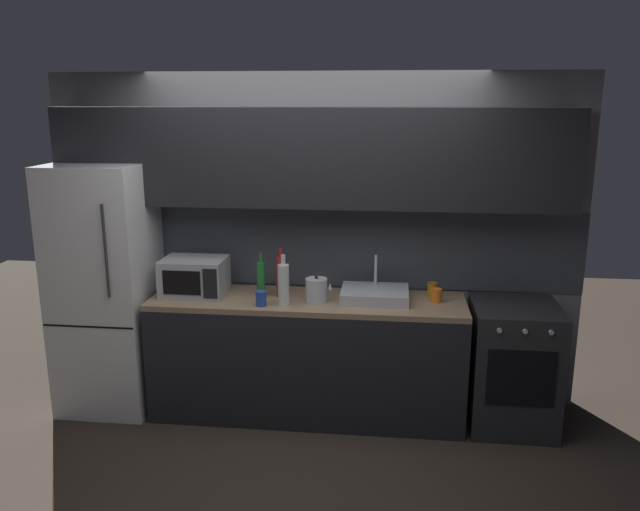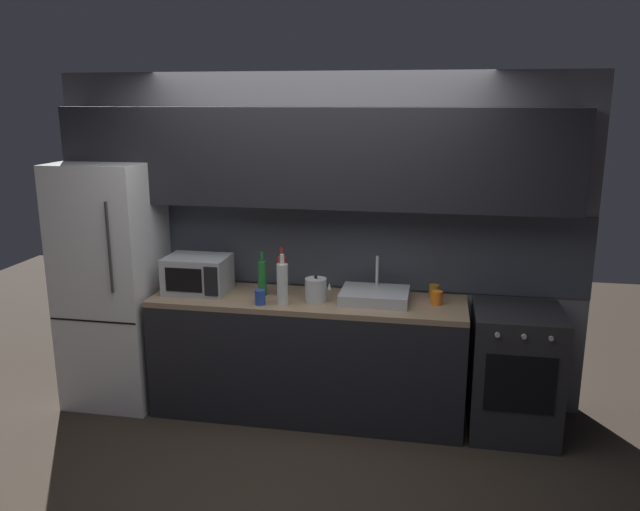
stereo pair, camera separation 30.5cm
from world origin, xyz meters
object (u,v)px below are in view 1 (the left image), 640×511
Objects in this scene: refrigerator at (106,288)px; kettle at (316,290)px; wine_bottle_red at (281,276)px; microwave at (195,276)px; wine_bottle_green at (261,279)px; mug_blue at (261,299)px; mug_orange at (436,295)px; oven_range at (513,366)px; mug_amber at (432,289)px; wine_bottle_clear at (284,284)px.

refrigerator is 1.60m from kettle.
kettle is at bearing -2.13° from refrigerator.
refrigerator is at bearing -178.35° from wine_bottle_red.
wine_bottle_green is (0.50, 0.00, -0.00)m from microwave.
mug_blue is (-0.10, -0.23, -0.10)m from wine_bottle_red.
wine_bottle_red is at bearing 179.80° from mug_orange.
oven_range is 1.50m from kettle.
refrigerator is 18.50× the size of mug_amber.
refrigerator is 2.44m from mug_orange.
wine_bottle_clear is (0.20, -0.19, 0.02)m from wine_bottle_green.
wine_bottle_clear is (0.05, -0.20, -0.00)m from wine_bottle_red.
wine_bottle_red is (0.64, 0.02, 0.02)m from microwave.
kettle is at bearing -4.87° from microwave.
wine_bottle_green is 0.15m from wine_bottle_red.
wine_bottle_red is at bearing -172.68° from mug_amber.
oven_range is at bearing 2.37° from kettle.
wine_bottle_green is at bearing -179.47° from mug_orange.
wine_bottle_red reaches higher than mug_orange.
wine_bottle_red is 1.12m from mug_orange.
mug_amber is at bearing 162.66° from oven_range.
wine_bottle_clear is at bearing 11.70° from mug_blue.
mug_blue is (-0.15, -0.03, -0.10)m from wine_bottle_clear.
wine_bottle_red reaches higher than oven_range.
refrigerator is 9.53× the size of kettle.
wine_bottle_green reaches higher than microwave.
kettle is (0.91, -0.08, -0.05)m from microwave.
oven_range is at bearing -3.63° from mug_orange.
kettle is (-1.40, -0.06, 0.54)m from oven_range.
oven_range is 1.86m from mug_blue.
mug_orange is at bearing 0.51° from microwave.
microwave is at bearing -179.56° from wine_bottle_green.
refrigerator is 18.98× the size of mug_orange.
wine_bottle_clear is at bearing -43.21° from wine_bottle_green.
mug_orange is at bearing 0.80° from refrigerator.
microwave is 0.59m from mug_blue.
microwave is 4.70× the size of mug_orange.
refrigerator reaches higher than wine_bottle_red.
mug_blue is at bearing -9.11° from refrigerator.
wine_bottle_clear is 1.09m from mug_orange.
mug_amber is at bearing 7.32° from wine_bottle_red.
mug_amber is at bearing 18.17° from wine_bottle_clear.
kettle reaches higher than oven_range.
mug_blue is 1.06× the size of mug_amber.
wine_bottle_green reaches higher than kettle.
wine_bottle_red is (0.14, 0.02, 0.02)m from wine_bottle_green.
wine_bottle_clear reaches higher than kettle.
refrigerator is 1.33m from wine_bottle_red.
mug_orange is at bearing 10.66° from mug_blue.
mug_blue reaches higher than mug_amber.
kettle is 0.85m from mug_orange.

